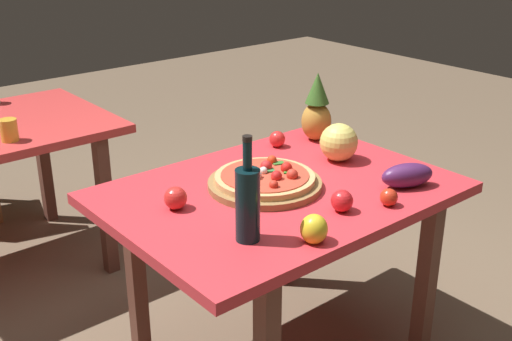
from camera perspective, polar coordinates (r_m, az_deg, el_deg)
name	(u,v)px	position (r m, az deg, el deg)	size (l,w,h in m)	color
display_table	(279,210)	(2.36, 2.06, -3.56)	(1.23, 0.90, 0.75)	brown
pizza_board	(265,184)	(2.32, 0.79, -1.22)	(0.42, 0.42, 0.03)	olive
pizza	(266,177)	(2.31, 0.91, -0.56)	(0.37, 0.37, 0.06)	tan
wine_bottle	(248,202)	(1.91, -0.75, -2.87)	(0.08, 0.08, 0.34)	black
pineapple_left	(317,110)	(2.78, 5.46, 5.40)	(0.13, 0.13, 0.30)	#B68232
melon	(339,142)	(2.57, 7.43, 2.52)	(0.15, 0.15, 0.15)	#E2D164
bell_pepper	(314,229)	(1.94, 5.21, -5.24)	(0.09, 0.09, 0.09)	yellow
eggplant	(407,175)	(2.37, 13.39, -0.42)	(0.20, 0.09, 0.09)	#4D2152
tomato_beside_pepper	(389,197)	(2.22, 11.81, -2.36)	(0.06, 0.06, 0.06)	red
tomato_by_bottle	(342,201)	(2.15, 7.71, -2.72)	(0.08, 0.08, 0.08)	red
tomato_at_corner	(277,139)	(2.71, 1.91, 2.83)	(0.07, 0.07, 0.07)	red
tomato_near_board	(176,198)	(2.16, -7.22, -2.46)	(0.08, 0.08, 0.08)	red
drinking_glass_juice	(9,130)	(2.98, -21.25, 3.39)	(0.08, 0.08, 0.10)	gold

